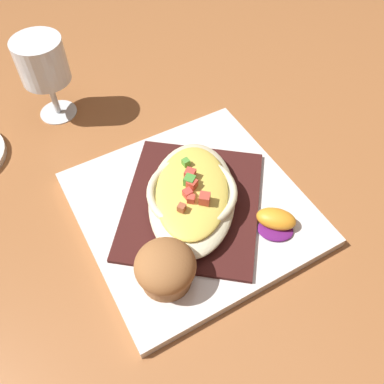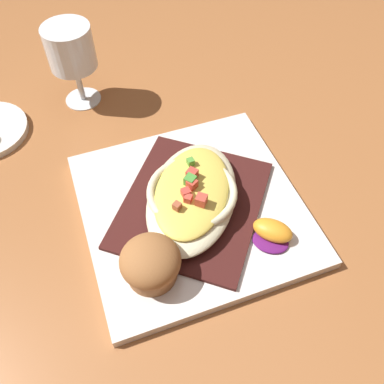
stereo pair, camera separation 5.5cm
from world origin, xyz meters
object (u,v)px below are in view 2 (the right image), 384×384
at_px(muffin, 151,263).
at_px(gratin_dish, 192,194).
at_px(square_plate, 192,208).
at_px(stemmed_glass, 71,52).
at_px(orange_garnish, 272,233).

bearing_deg(muffin, gratin_dish, 40.86).
relative_size(square_plate, gratin_dish, 1.32).
height_order(gratin_dish, stemmed_glass, stemmed_glass).
xyz_separation_m(square_plate, stemmed_glass, (-0.08, 0.30, 0.09)).
bearing_deg(muffin, orange_garnish, -4.82).
bearing_deg(square_plate, stemmed_glass, 104.43).
xyz_separation_m(square_plate, orange_garnish, (0.07, -0.09, 0.02)).
relative_size(muffin, orange_garnish, 1.08).
distance_m(square_plate, muffin, 0.12).
bearing_deg(square_plate, muffin, -139.14).
xyz_separation_m(gratin_dish, muffin, (-0.09, -0.08, 0.00)).
height_order(square_plate, orange_garnish, orange_garnish).
height_order(muffin, orange_garnish, muffin).
distance_m(orange_garnish, stemmed_glass, 0.43).
height_order(square_plate, gratin_dish, gratin_dish).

